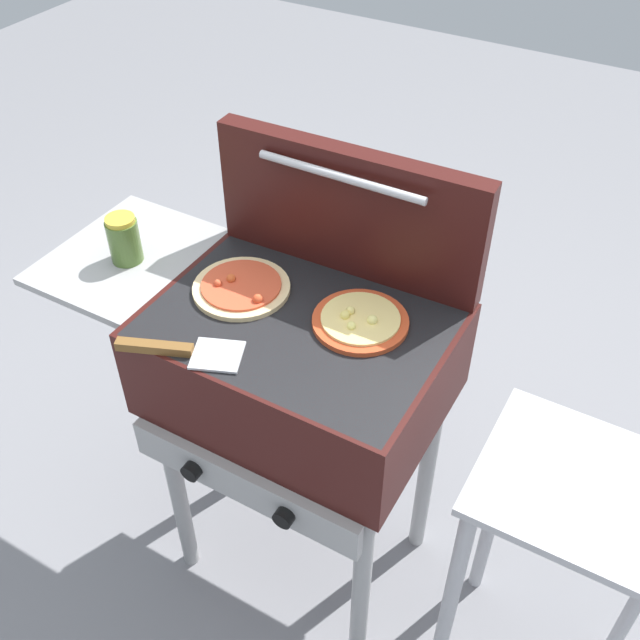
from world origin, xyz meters
The scene contains 8 objects.
ground_plane centered at (0.00, 0.00, 0.00)m, with size 8.00×8.00×0.00m, color gray.
grill centered at (-0.01, 0.00, 0.76)m, with size 0.96×0.53×0.90m.
grill_lid_open centered at (0.00, 0.21, 1.05)m, with size 0.63×0.09×0.30m.
pizza_pepperoni centered at (-0.16, 0.02, 0.91)m, with size 0.22×0.22×0.03m.
pizza_cheese centered at (0.12, 0.05, 0.91)m, with size 0.21×0.21×0.03m.
sauce_jar centered at (-0.46, -0.02, 0.96)m, with size 0.07×0.07×0.12m.
spatula centered at (-0.16, -0.21, 0.91)m, with size 0.26×0.15×0.02m.
prep_table centered at (0.66, 0.00, 0.54)m, with size 0.44×0.36×0.75m.
Camera 1 is at (0.62, -1.01, 1.94)m, focal length 41.61 mm.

